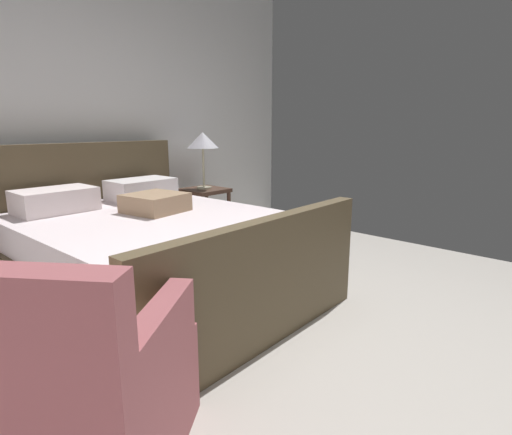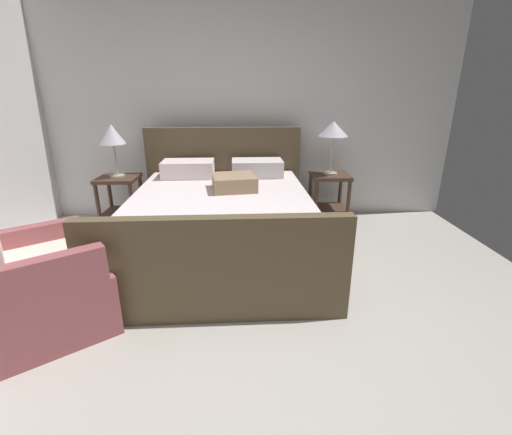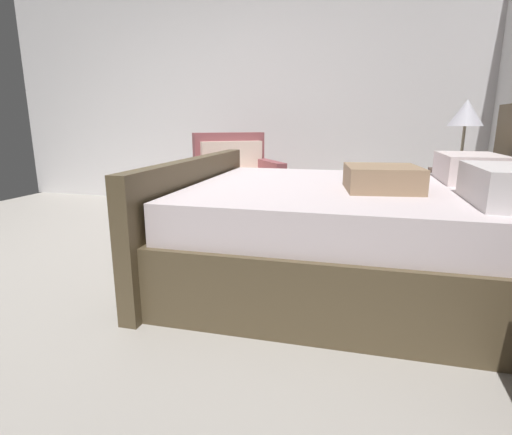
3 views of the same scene
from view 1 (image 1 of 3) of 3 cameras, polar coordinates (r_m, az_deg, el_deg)
name	(u,v)px [view 1 (image 1 of 3)]	position (r m, az deg, el deg)	size (l,w,h in m)	color
ground_plane	(373,364)	(2.45, 16.16, -19.26)	(4.90, 5.77, 0.02)	#ACA59D
wall_back	(96,108)	(4.26, -21.62, 14.17)	(5.02, 0.12, 2.88)	silver
bed	(152,252)	(3.15, -14.44, -4.68)	(1.89, 2.26, 1.13)	brown
nightstand_right	(205,206)	(4.51, -7.25, 1.59)	(0.44, 0.44, 0.60)	#462E23
table_lamp_right	(203,142)	(4.43, -7.51, 10.53)	(0.34, 0.34, 0.60)	#B7B293
armchair	(70,389)	(1.71, -24.71, -21.14)	(1.01, 1.01, 0.90)	#904B50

